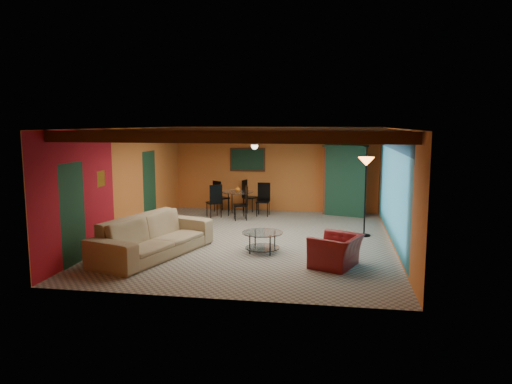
% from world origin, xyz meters
% --- Properties ---
extents(room, '(6.52, 8.01, 2.71)m').
position_xyz_m(room, '(0.00, 0.11, 2.36)').
color(room, gray).
rests_on(room, ground).
extents(sofa, '(1.98, 3.14, 0.85)m').
position_xyz_m(sofa, '(-1.90, -1.71, 0.43)').
color(sofa, '#94805F').
rests_on(sofa, ground).
extents(armchair, '(1.16, 1.22, 0.63)m').
position_xyz_m(armchair, '(1.95, -1.90, 0.32)').
color(armchair, maroon).
rests_on(armchair, ground).
extents(coffee_table, '(0.98, 0.98, 0.46)m').
position_xyz_m(coffee_table, '(0.35, -1.07, 0.23)').
color(coffee_table, silver).
rests_on(coffee_table, ground).
extents(dining_table, '(1.99, 1.99, 1.01)m').
position_xyz_m(dining_table, '(-1.05, 3.09, 0.51)').
color(dining_table, white).
rests_on(dining_table, ground).
extents(armoire, '(1.31, 0.90, 2.10)m').
position_xyz_m(armoire, '(2.20, 3.70, 1.05)').
color(armoire, brown).
rests_on(armoire, ground).
extents(floor_lamp, '(0.43, 0.43, 2.00)m').
position_xyz_m(floor_lamp, '(2.65, 0.87, 1.00)').
color(floor_lamp, black).
rests_on(floor_lamp, ground).
extents(ceiling_fan, '(1.50, 1.50, 0.44)m').
position_xyz_m(ceiling_fan, '(0.00, 0.00, 2.36)').
color(ceiling_fan, '#472614').
rests_on(ceiling_fan, ceiling).
extents(painting, '(1.05, 0.03, 0.65)m').
position_xyz_m(painting, '(-0.90, 3.96, 1.65)').
color(painting, black).
rests_on(painting, wall_back).
extents(potted_plant, '(0.50, 0.45, 0.50)m').
position_xyz_m(potted_plant, '(2.20, 3.70, 2.35)').
color(potted_plant, '#26661E').
rests_on(potted_plant, armoire).
extents(vase, '(0.19, 0.19, 0.17)m').
position_xyz_m(vase, '(-1.05, 3.09, 1.10)').
color(vase, orange).
rests_on(vase, dining_table).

